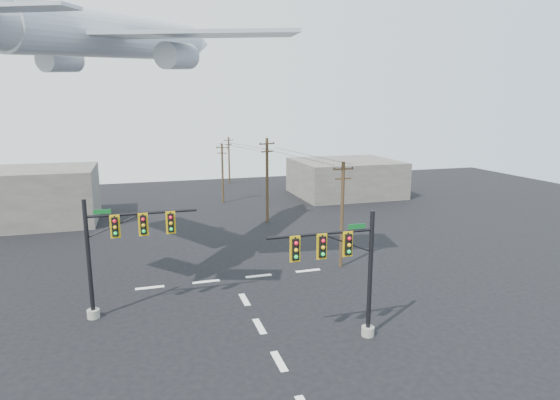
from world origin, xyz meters
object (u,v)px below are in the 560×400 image
object	(u,v)px
utility_pole_c	(223,172)
utility_pole_d	(229,159)
airliner	(118,36)
signal_mast_near	(346,270)
utility_pole_a	(342,213)
utility_pole_b	(267,179)
signal_mast_far	(117,250)

from	to	relation	value
utility_pole_c	utility_pole_d	size ratio (longest dim) A/B	1.03
utility_pole_c	airliner	world-z (taller)	airliner
signal_mast_near	utility_pole_a	size ratio (longest dim) A/B	0.85
signal_mast_near	utility_pole_a	bearing A→B (deg)	66.84
utility_pole_b	utility_pole_a	bearing A→B (deg)	-100.66
utility_pole_a	utility_pole_d	bearing A→B (deg)	91.19
utility_pole_d	utility_pole_b	bearing A→B (deg)	-113.77
utility_pole_c	utility_pole_d	xyz separation A→B (m)	(3.73, 15.01, -0.10)
signal_mast_far	utility_pole_c	bearing A→B (deg)	69.21
utility_pole_d	utility_pole_c	bearing A→B (deg)	-125.79
utility_pole_b	signal_mast_far	bearing A→B (deg)	-144.03
airliner	utility_pole_b	bearing A→B (deg)	-14.56
signal_mast_near	utility_pole_a	xyz separation A→B (m)	(4.72, 11.03, 0.38)
utility_pole_d	airliner	distance (m)	44.00
signal_mast_near	utility_pole_d	xyz separation A→B (m)	(3.82, 53.57, -0.06)
utility_pole_a	utility_pole_c	xyz separation A→B (m)	(-4.62, 27.53, -0.34)
signal_mast_far	utility_pole_b	distance (m)	24.77
utility_pole_a	utility_pole_b	bearing A→B (deg)	96.51
utility_pole_c	airliner	size ratio (longest dim) A/B	0.31
utility_pole_a	utility_pole_b	distance (m)	15.80
utility_pole_a	utility_pole_c	size ratio (longest dim) A/B	1.08
utility_pole_b	utility_pole_d	world-z (taller)	utility_pole_b
signal_mast_far	airliner	distance (m)	15.34
signal_mast_far	utility_pole_a	size ratio (longest dim) A/B	0.87
utility_pole_c	utility_pole_b	bearing A→B (deg)	-51.59
signal_mast_near	signal_mast_far	xyz separation A→B (m)	(-11.92, 6.90, 0.12)
utility_pole_c	utility_pole_a	bearing A→B (deg)	-55.49
signal_mast_near	signal_mast_far	distance (m)	13.78
signal_mast_near	utility_pole_c	size ratio (longest dim) A/B	0.92
utility_pole_a	airliner	xyz separation A→B (m)	(-15.97, 3.46, 13.05)
utility_pole_b	airliner	size ratio (longest dim) A/B	0.37
signal_mast_near	signal_mast_far	world-z (taller)	signal_mast_far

